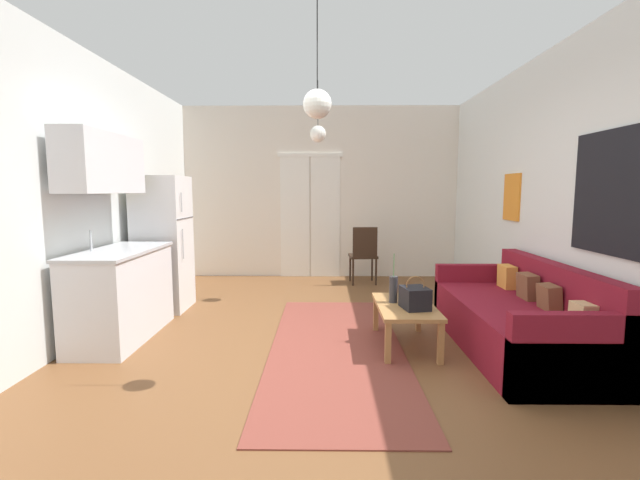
{
  "coord_description": "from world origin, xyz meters",
  "views": [
    {
      "loc": [
        0.07,
        -3.53,
        1.47
      ],
      "look_at": [
        0.02,
        1.41,
        0.9
      ],
      "focal_mm": 24.07,
      "sensor_mm": 36.0,
      "label": 1
    }
  ],
  "objects_px": {
    "couch": "(521,321)",
    "refrigerator": "(163,243)",
    "handbag": "(415,298)",
    "bamboo_vase": "(393,289)",
    "pendant_lamp_near": "(317,104)",
    "pendant_lamp_far": "(318,134)",
    "accent_chair": "(364,252)",
    "coffee_table": "(405,310)"
  },
  "relations": [
    {
      "from": "couch",
      "to": "accent_chair",
      "type": "height_order",
      "value": "accent_chair"
    },
    {
      "from": "coffee_table",
      "to": "pendant_lamp_far",
      "type": "distance_m",
      "value": 2.65
    },
    {
      "from": "coffee_table",
      "to": "bamboo_vase",
      "type": "bearing_deg",
      "value": 142.28
    },
    {
      "from": "refrigerator",
      "to": "pendant_lamp_near",
      "type": "height_order",
      "value": "pendant_lamp_near"
    },
    {
      "from": "handbag",
      "to": "refrigerator",
      "type": "distance_m",
      "value": 3.16
    },
    {
      "from": "couch",
      "to": "refrigerator",
      "type": "relative_size",
      "value": 1.24
    },
    {
      "from": "accent_chair",
      "to": "bamboo_vase",
      "type": "bearing_deg",
      "value": 86.91
    },
    {
      "from": "refrigerator",
      "to": "pendant_lamp_far",
      "type": "height_order",
      "value": "pendant_lamp_far"
    },
    {
      "from": "couch",
      "to": "coffee_table",
      "type": "bearing_deg",
      "value": 174.56
    },
    {
      "from": "pendant_lamp_near",
      "to": "pendant_lamp_far",
      "type": "distance_m",
      "value": 2.54
    },
    {
      "from": "couch",
      "to": "handbag",
      "type": "bearing_deg",
      "value": -178.01
    },
    {
      "from": "couch",
      "to": "pendant_lamp_near",
      "type": "height_order",
      "value": "pendant_lamp_near"
    },
    {
      "from": "couch",
      "to": "pendant_lamp_near",
      "type": "xyz_separation_m",
      "value": [
        -1.86,
        -0.74,
        1.8
      ]
    },
    {
      "from": "couch",
      "to": "refrigerator",
      "type": "bearing_deg",
      "value": 160.18
    },
    {
      "from": "coffee_table",
      "to": "bamboo_vase",
      "type": "relative_size",
      "value": 2.0
    },
    {
      "from": "bamboo_vase",
      "to": "accent_chair",
      "type": "relative_size",
      "value": 0.52
    },
    {
      "from": "bamboo_vase",
      "to": "coffee_table",
      "type": "bearing_deg",
      "value": -37.72
    },
    {
      "from": "accent_chair",
      "to": "couch",
      "type": "bearing_deg",
      "value": 108.92
    },
    {
      "from": "couch",
      "to": "handbag",
      "type": "height_order",
      "value": "couch"
    },
    {
      "from": "couch",
      "to": "coffee_table",
      "type": "height_order",
      "value": "couch"
    },
    {
      "from": "couch",
      "to": "bamboo_vase",
      "type": "xyz_separation_m",
      "value": [
        -1.15,
        0.18,
        0.26
      ]
    },
    {
      "from": "handbag",
      "to": "accent_chair",
      "type": "relative_size",
      "value": 0.33
    },
    {
      "from": "coffee_table",
      "to": "pendant_lamp_near",
      "type": "height_order",
      "value": "pendant_lamp_near"
    },
    {
      "from": "pendant_lamp_near",
      "to": "pendant_lamp_far",
      "type": "height_order",
      "value": "same"
    },
    {
      "from": "handbag",
      "to": "pendant_lamp_far",
      "type": "distance_m",
      "value": 2.65
    },
    {
      "from": "coffee_table",
      "to": "pendant_lamp_near",
      "type": "relative_size",
      "value": 1.06
    },
    {
      "from": "couch",
      "to": "bamboo_vase",
      "type": "height_order",
      "value": "bamboo_vase"
    },
    {
      "from": "pendant_lamp_far",
      "to": "refrigerator",
      "type": "bearing_deg",
      "value": -167.29
    },
    {
      "from": "accent_chair",
      "to": "pendant_lamp_far",
      "type": "relative_size",
      "value": 1.17
    },
    {
      "from": "handbag",
      "to": "accent_chair",
      "type": "height_order",
      "value": "accent_chair"
    },
    {
      "from": "coffee_table",
      "to": "accent_chair",
      "type": "relative_size",
      "value": 1.04
    },
    {
      "from": "coffee_table",
      "to": "refrigerator",
      "type": "height_order",
      "value": "refrigerator"
    },
    {
      "from": "couch",
      "to": "accent_chair",
      "type": "distance_m",
      "value": 3.06
    },
    {
      "from": "couch",
      "to": "pendant_lamp_near",
      "type": "distance_m",
      "value": 2.69
    },
    {
      "from": "refrigerator",
      "to": "accent_chair",
      "type": "xyz_separation_m",
      "value": [
        2.6,
        1.44,
        -0.32
      ]
    },
    {
      "from": "couch",
      "to": "refrigerator",
      "type": "xyz_separation_m",
      "value": [
        -3.8,
        1.37,
        0.55
      ]
    },
    {
      "from": "accent_chair",
      "to": "pendant_lamp_near",
      "type": "xyz_separation_m",
      "value": [
        -0.67,
        -3.55,
        1.57
      ]
    },
    {
      "from": "coffee_table",
      "to": "couch",
      "type": "bearing_deg",
      "value": -5.44
    },
    {
      "from": "couch",
      "to": "coffee_table",
      "type": "xyz_separation_m",
      "value": [
        -1.04,
        0.1,
        0.08
      ]
    },
    {
      "from": "coffee_table",
      "to": "accent_chair",
      "type": "bearing_deg",
      "value": 93.14
    },
    {
      "from": "bamboo_vase",
      "to": "pendant_lamp_far",
      "type": "bearing_deg",
      "value": 114.79
    },
    {
      "from": "pendant_lamp_far",
      "to": "bamboo_vase",
      "type": "bearing_deg",
      "value": -65.21
    }
  ]
}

